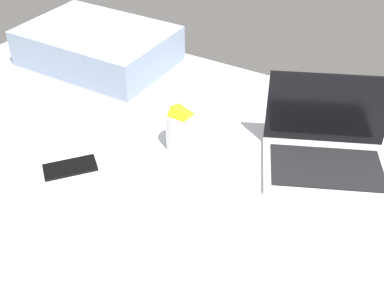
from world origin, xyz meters
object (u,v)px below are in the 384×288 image
object	(u,v)px
cell_phone	(70,167)
snack_cup	(182,130)
pillow	(98,46)
laptop	(326,150)

from	to	relation	value
cell_phone	snack_cup	bearing A→B (deg)	-91.43
snack_cup	cell_phone	size ratio (longest dim) A/B	1.01
snack_cup	pillow	xyz separation A→B (cm)	(-53.32, 29.20, 0.54)
cell_phone	pillow	distance (cm)	62.20
laptop	pillow	size ratio (longest dim) A/B	0.76
cell_phone	laptop	bearing A→B (deg)	-107.52
laptop	pillow	world-z (taller)	laptop
laptop	snack_cup	bearing A→B (deg)	175.61
laptop	cell_phone	size ratio (longest dim) A/B	2.82
cell_phone	pillow	bearing A→B (deg)	-18.24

